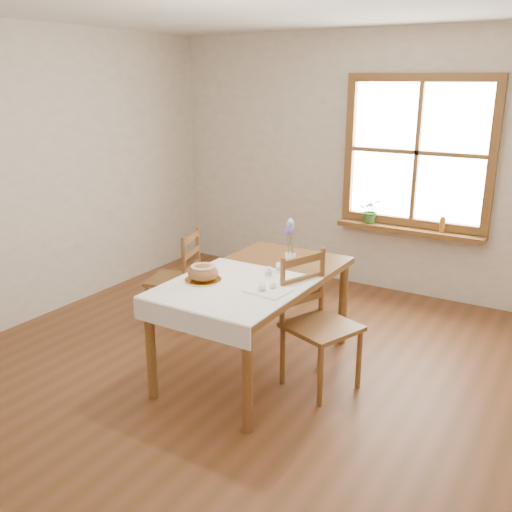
{
  "coord_description": "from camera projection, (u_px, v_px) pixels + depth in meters",
  "views": [
    {
      "loc": [
        2.06,
        -3.07,
        2.14
      ],
      "look_at": [
        0.0,
        0.3,
        0.9
      ],
      "focal_mm": 40.0,
      "sensor_mm": 36.0,
      "label": 1
    }
  ],
  "objects": [
    {
      "name": "potted_plant",
      "position": [
        371.0,
        213.0,
        5.83
      ],
      "size": [
        0.28,
        0.3,
        0.2
      ],
      "primitive_type": "imported",
      "rotation": [
        0.0,
        0.0,
        0.26
      ],
      "color": "#3C6F2C",
      "rests_on": "window_sill"
    },
    {
      "name": "pepper_shaker",
      "position": [
        279.0,
        267.0,
        4.2
      ],
      "size": [
        0.05,
        0.05,
        0.08
      ],
      "primitive_type": "cylinder",
      "rotation": [
        0.0,
        0.0,
        -0.2
      ],
      "color": "white",
      "rests_on": "table_linen"
    },
    {
      "name": "eggs",
      "position": [
        269.0,
        287.0,
        3.83
      ],
      "size": [
        0.22,
        0.2,
        0.04
      ],
      "primitive_type": null,
      "rotation": [
        0.0,
        0.0,
        -0.1
      ],
      "color": "white",
      "rests_on": "egg_napkin"
    },
    {
      "name": "ground",
      "position": [
        235.0,
        384.0,
        4.16
      ],
      "size": [
        5.0,
        5.0,
        0.0
      ],
      "primitive_type": "plane",
      "color": "brown",
      "rests_on": "ground"
    },
    {
      "name": "egg_napkin",
      "position": [
        269.0,
        291.0,
        3.83
      ],
      "size": [
        0.29,
        0.25,
        0.01
      ],
      "primitive_type": "cube",
      "rotation": [
        0.0,
        0.0,
        -0.1
      ],
      "color": "white",
      "rests_on": "table_linen"
    },
    {
      "name": "bread_plate",
      "position": [
        203.0,
        280.0,
        4.04
      ],
      "size": [
        0.33,
        0.33,
        0.01
      ],
      "primitive_type": "cylinder",
      "rotation": [
        0.0,
        0.0,
        -0.38
      ],
      "color": "white",
      "rests_on": "table_linen"
    },
    {
      "name": "chair_right",
      "position": [
        322.0,
        325.0,
        4.0
      ],
      "size": [
        0.6,
        0.58,
        0.96
      ],
      "primitive_type": null,
      "rotation": [
        0.0,
        0.0,
        1.22
      ],
      "color": "brown",
      "rests_on": "ground"
    },
    {
      "name": "lavender_bouquet",
      "position": [
        291.0,
        237.0,
        4.32
      ],
      "size": [
        0.15,
        0.15,
        0.28
      ],
      "primitive_type": null,
      "color": "#645190",
      "rests_on": "flower_vase"
    },
    {
      "name": "room_walls",
      "position": [
        232.0,
        148.0,
        3.65
      ],
      "size": [
        4.6,
        5.1,
        2.65
      ],
      "color": "silver",
      "rests_on": "ground"
    },
    {
      "name": "salt_shaker",
      "position": [
        269.0,
        272.0,
        4.08
      ],
      "size": [
        0.06,
        0.06,
        0.09
      ],
      "primitive_type": "cylinder",
      "rotation": [
        0.0,
        0.0,
        -0.38
      ],
      "color": "white",
      "rests_on": "table_linen"
    },
    {
      "name": "window_sill",
      "position": [
        409.0,
        230.0,
        5.66
      ],
      "size": [
        1.46,
        0.2,
        0.05
      ],
      "color": "brown",
      "rests_on": "ground"
    },
    {
      "name": "flower_vase",
      "position": [
        290.0,
        260.0,
        4.38
      ],
      "size": [
        0.09,
        0.09,
        0.09
      ],
      "primitive_type": "cylinder",
      "rotation": [
        0.0,
        0.0,
        0.11
      ],
      "color": "white",
      "rests_on": "dining_table"
    },
    {
      "name": "amber_bottle",
      "position": [
        442.0,
        224.0,
        5.47
      ],
      "size": [
        0.06,
        0.06,
        0.16
      ],
      "primitive_type": "cylinder",
      "rotation": [
        0.0,
        0.0,
        0.03
      ],
      "color": "#B56821",
      "rests_on": "window_sill"
    },
    {
      "name": "chair_left",
      "position": [
        173.0,
        278.0,
        5.07
      ],
      "size": [
        0.52,
        0.51,
        0.87
      ],
      "primitive_type": null,
      "rotation": [
        0.0,
        0.0,
        -1.28
      ],
      "color": "brown",
      "rests_on": "ground"
    },
    {
      "name": "dining_table",
      "position": [
        256.0,
        286.0,
        4.21
      ],
      "size": [
        0.9,
        1.6,
        0.75
      ],
      "color": "brown",
      "rests_on": "ground"
    },
    {
      "name": "window",
      "position": [
        417.0,
        152.0,
        5.49
      ],
      "size": [
        1.46,
        0.08,
        1.46
      ],
      "color": "brown",
      "rests_on": "ground"
    },
    {
      "name": "table_linen",
      "position": [
        233.0,
        287.0,
        3.93
      ],
      "size": [
        0.91,
        0.99,
        0.01
      ],
      "primitive_type": "cube",
      "color": "white",
      "rests_on": "dining_table"
    },
    {
      "name": "bread_loaf",
      "position": [
        203.0,
        271.0,
        4.02
      ],
      "size": [
        0.22,
        0.22,
        0.12
      ],
      "primitive_type": "ellipsoid",
      "color": "#985C36",
      "rests_on": "bread_plate"
    }
  ]
}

